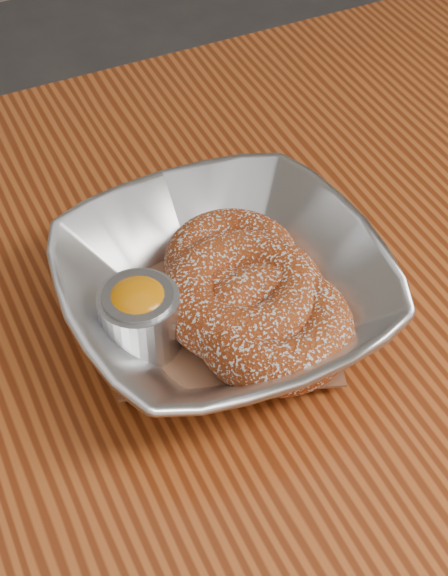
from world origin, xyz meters
name	(u,v)px	position (x,y,z in m)	size (l,w,h in m)	color
table	(246,478)	(0.00, 0.00, 0.65)	(1.20, 0.80, 0.75)	#8F3D17
serving_bowl	(224,291)	(0.01, 0.07, 0.78)	(0.22, 0.22, 0.05)	silver
parchment	(224,309)	(0.01, 0.07, 0.76)	(0.14, 0.14, 0.00)	brown
donut_back	(232,261)	(0.03, 0.09, 0.78)	(0.09, 0.09, 0.03)	#933713
donut_front	(274,328)	(0.03, 0.02, 0.78)	(0.10, 0.10, 0.04)	#933713
donut_extra	(243,296)	(0.02, 0.06, 0.78)	(0.11, 0.11, 0.04)	#933713
ramekin	(140,316)	(-0.05, 0.06, 0.78)	(0.05, 0.05, 0.05)	silver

